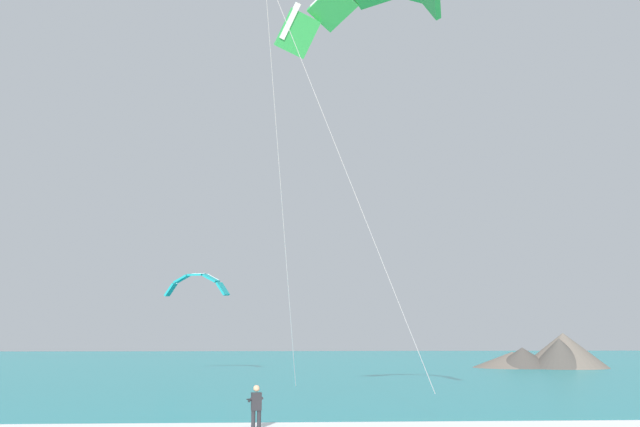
{
  "coord_description": "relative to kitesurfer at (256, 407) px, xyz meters",
  "views": [
    {
      "loc": [
        1.86,
        -13.58,
        3.43
      ],
      "look_at": [
        3.59,
        16.71,
        8.18
      ],
      "focal_mm": 43.15,
      "sensor_mm": 36.0,
      "label": 1
    }
  ],
  "objects": [
    {
      "name": "headland_right",
      "position": [
        26.45,
        46.21,
        0.47
      ],
      "size": [
        13.46,
        9.81,
        3.51
      ],
      "color": "#665B51",
      "rests_on": "ground"
    },
    {
      "name": "kite_distant",
      "position": [
        -6.29,
        40.7,
        6.95
      ],
      "size": [
        5.82,
        2.77,
        2.04
      ],
      "color": "teal"
    },
    {
      "name": "sea",
      "position": [
        -1.22,
        59.3,
        -0.84
      ],
      "size": [
        200.0,
        120.0,
        0.2
      ],
      "primitive_type": "cube",
      "color": "teal",
      "rests_on": "ground"
    },
    {
      "name": "kitesurfer",
      "position": [
        0.0,
        0.0,
        0.0
      ],
      "size": [
        0.59,
        0.59,
        1.69
      ],
      "color": "#232328",
      "rests_on": "ground"
    },
    {
      "name": "kite_primary",
      "position": [
        4.36,
        4.79,
        16.96
      ],
      "size": [
        7.23,
        7.15,
        18.03
      ],
      "color": "green"
    }
  ]
}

